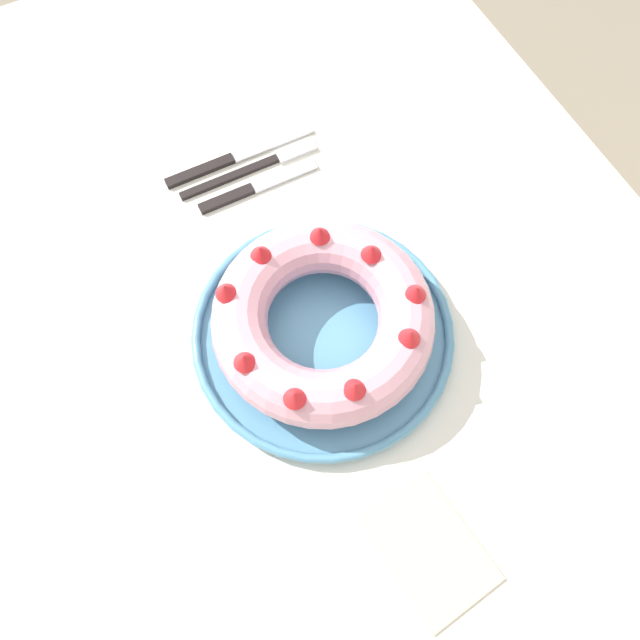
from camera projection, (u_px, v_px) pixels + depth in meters
name	position (u px, v px, depth m)	size (l,w,h in m)	color
ground_plane	(318.00, 450.00, 1.54)	(8.00, 8.00, 0.00)	gray
dining_table	(317.00, 349.00, 0.91)	(1.57, 1.03, 0.78)	silver
serving_dish	(320.00, 334.00, 0.82)	(0.34, 0.34, 0.02)	#518EB2
bundt_cake	(320.00, 320.00, 0.77)	(0.28, 0.28, 0.09)	#E09EAD
fork	(259.00, 166.00, 0.94)	(0.02, 0.22, 0.01)	black
serving_knife	(231.00, 159.00, 0.94)	(0.02, 0.24, 0.01)	black
cake_knife	(251.00, 189.00, 0.92)	(0.02, 0.19, 0.01)	black
napkin	(429.00, 548.00, 0.72)	(0.15, 0.10, 0.00)	beige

